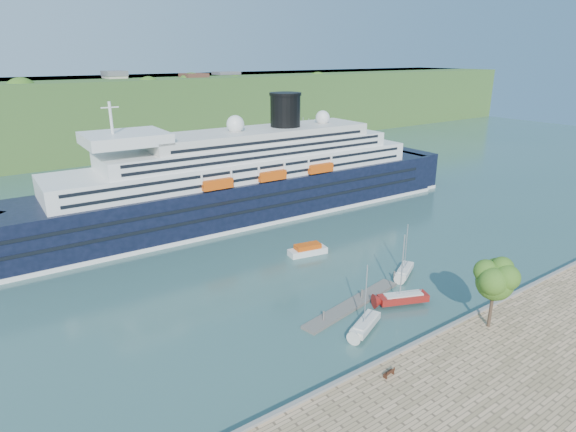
# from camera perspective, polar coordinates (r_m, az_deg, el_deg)

# --- Properties ---
(ground) EXTENTS (400.00, 400.00, 0.00)m
(ground) POSITION_cam_1_polar(r_m,az_deg,el_deg) (59.20, 15.75, -14.60)
(ground) COLOR #305551
(ground) RESTS_ON ground
(far_hillside) EXTENTS (400.00, 50.00, 24.00)m
(far_hillside) POSITION_cam_1_polar(r_m,az_deg,el_deg) (180.16, -22.96, 10.93)
(far_hillside) COLOR #325D25
(far_hillside) RESTS_ON ground
(quay_coping) EXTENTS (220.00, 0.50, 0.30)m
(quay_coping) POSITION_cam_1_polar(r_m,az_deg,el_deg) (58.49, 16.01, -13.73)
(quay_coping) COLOR slate
(quay_coping) RESTS_ON promenade
(cruise_ship) EXTENTS (109.63, 20.11, 24.50)m
(cruise_ship) POSITION_cam_1_polar(r_m,az_deg,el_deg) (95.61, -6.12, 6.78)
(cruise_ship) COLOR black
(cruise_ship) RESTS_ON ground
(park_bench) EXTENTS (1.45, 0.72, 0.89)m
(park_bench) POSITION_cam_1_polar(r_m,az_deg,el_deg) (51.78, 11.87, -17.67)
(park_bench) COLOR #482414
(park_bench) RESTS_ON promenade
(promenade_tree) EXTENTS (5.71, 5.71, 9.45)m
(promenade_tree) POSITION_cam_1_polar(r_m,az_deg,el_deg) (61.30, 23.19, -8.12)
(promenade_tree) COLOR #33631A
(promenade_tree) RESTS_ON promenade
(floating_pontoon) EXTENTS (18.19, 5.38, 0.40)m
(floating_pontoon) POSITION_cam_1_polar(r_m,az_deg,el_deg) (65.57, 7.67, -10.31)
(floating_pontoon) COLOR slate
(floating_pontoon) RESTS_ON ground
(sailboat_white_near) EXTENTS (6.71, 4.30, 8.44)m
(sailboat_white_near) POSITION_cam_1_polar(r_m,az_deg,el_deg) (58.49, 9.33, -9.72)
(sailboat_white_near) COLOR silver
(sailboat_white_near) RESTS_ON ground
(sailboat_red) EXTENTS (7.64, 4.78, 9.58)m
(sailboat_red) POSITION_cam_1_polar(r_m,az_deg,el_deg) (64.96, 13.74, -6.46)
(sailboat_red) COLOR maroon
(sailboat_red) RESTS_ON ground
(sailboat_white_far) EXTENTS (6.24, 4.47, 7.97)m
(sailboat_white_far) POSITION_cam_1_polar(r_m,az_deg,el_deg) (73.74, 13.84, -4.05)
(sailboat_white_far) COLOR silver
(sailboat_white_far) RESTS_ON ground
(tender_launch) EXTENTS (6.90, 3.45, 1.82)m
(tender_launch) POSITION_cam_1_polar(r_m,az_deg,el_deg) (80.32, 2.34, -3.95)
(tender_launch) COLOR #CE490C
(tender_launch) RESTS_ON ground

